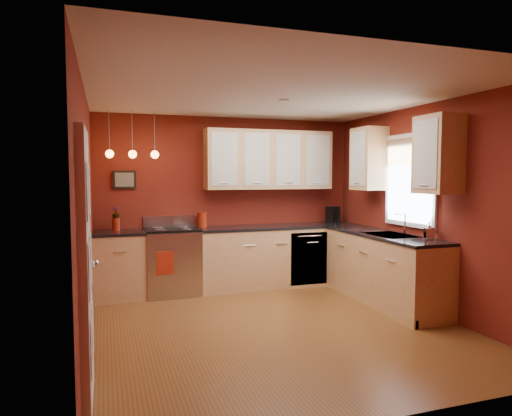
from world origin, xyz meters
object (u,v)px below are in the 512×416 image
object	(u,v)px
red_canister	(202,220)
soap_pump	(429,231)
sink	(391,237)
gas_range	(172,261)
coffee_maker	(333,215)

from	to	relation	value
red_canister	soap_pump	distance (m)	3.18
sink	soap_pump	bearing A→B (deg)	-74.64
red_canister	soap_pump	size ratio (longest dim) A/B	1.01
sink	red_canister	distance (m)	2.71
gas_range	sink	bearing A→B (deg)	-29.78
coffee_maker	red_canister	bearing A→B (deg)	158.28
red_canister	soap_pump	world-z (taller)	red_canister
red_canister	gas_range	bearing A→B (deg)	-162.75
soap_pump	coffee_maker	bearing A→B (deg)	94.08
sink	coffee_maker	distance (m)	1.59
sink	soap_pump	distance (m)	0.59
sink	red_canister	bearing A→B (deg)	142.58
red_canister	coffee_maker	size ratio (longest dim) A/B	0.83
red_canister	coffee_maker	world-z (taller)	coffee_maker
sink	red_canister	size ratio (longest dim) A/B	3.16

